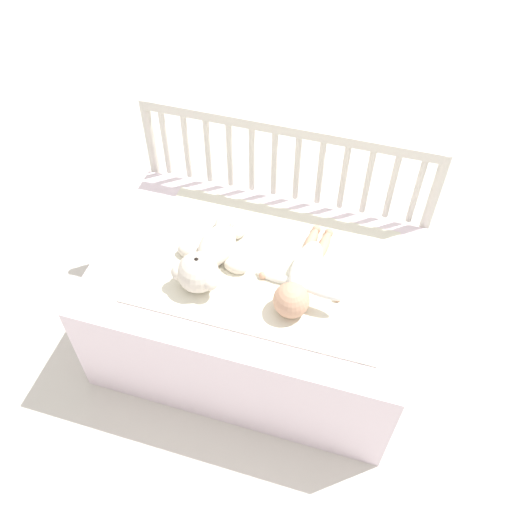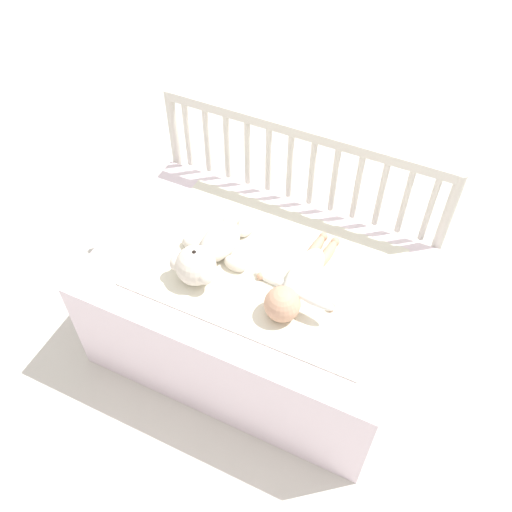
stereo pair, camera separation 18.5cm
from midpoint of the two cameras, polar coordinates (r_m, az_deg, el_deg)
name	(u,v)px [view 1 (the left image)]	position (r m, az deg, el deg)	size (l,w,h in m)	color
ground_plane	(255,341)	(2.26, -2.42, -8.68)	(12.00, 12.00, 0.00)	silver
crib_mattress	(255,308)	(2.07, -2.62, -5.41)	(1.08, 0.70, 0.45)	silver
crib_rail	(285,175)	(2.07, 0.36, 7.94)	(1.08, 0.04, 0.77)	beige
blanket	(266,265)	(1.90, -1.77, -1.11)	(0.82, 0.55, 0.01)	silver
teddy_bear	(209,257)	(1.87, -7.58, -0.31)	(0.26, 0.38, 0.14)	silver
baby	(301,278)	(1.81, 1.67, -2.37)	(0.30, 0.42, 0.11)	white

